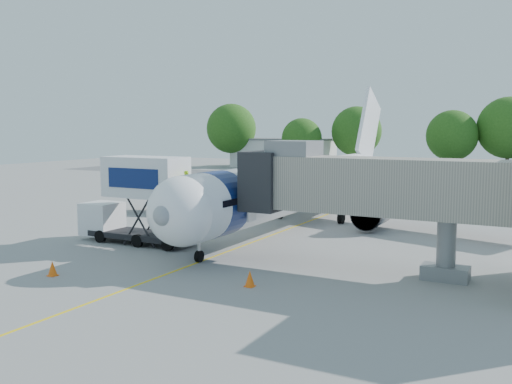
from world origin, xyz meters
The scene contains 15 objects.
ground centered at (0.00, 0.00, 0.00)m, with size 160.00×160.00×0.00m, color gray.
guidance_line centered at (0.00, 0.00, 0.01)m, with size 0.15×70.00×0.01m, color yellow.
taxiway_strip centered at (0.00, 42.00, 0.00)m, with size 120.00×10.00×0.01m, color #59595B.
aircraft centered at (0.00, 4.12, 2.95)m, with size 34.17×37.73×11.35m.
jet_bridge centered at (7.99, -7.00, 4.34)m, with size 13.90×3.20×6.60m.
catering_hiloader centered at (-6.27, -7.00, 2.76)m, with size 8.50×2.44×5.50m.
ground_tug centered at (4.28, -16.03, 0.67)m, with size 3.21×1.66×1.28m.
safety_cone_a centered at (4.75, -12.42, 0.36)m, with size 0.48×0.48×0.76m.
safety_cone_b centered at (-4.78, -15.33, 0.36)m, with size 0.47×0.47×0.75m.
outbuilding_left centered at (-28.00, 60.00, 2.66)m, with size 18.40×8.40×5.30m.
tree_a centered at (-36.93, 56.50, 7.08)m, with size 9.14×9.14×11.66m.
tree_b centered at (-22.48, 55.93, 5.40)m, with size 6.98×6.98×8.90m.
tree_c centered at (-14.03, 59.97, 6.62)m, with size 8.56×8.56×10.91m.
tree_d centered at (2.22, 57.02, 6.05)m, with size 7.82×7.82×9.97m.
tree_e centered at (9.99, 59.45, 7.25)m, with size 9.36×9.36×11.94m.
Camera 1 is at (17.07, -34.88, 7.31)m, focal length 40.00 mm.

